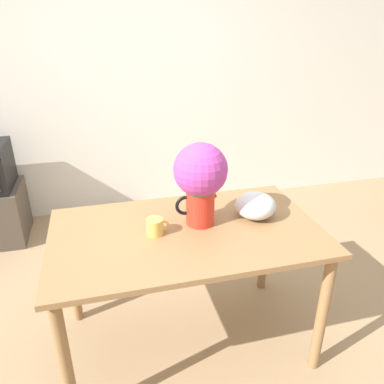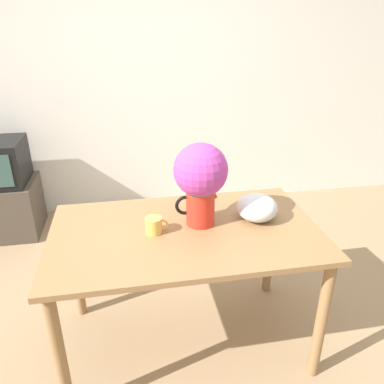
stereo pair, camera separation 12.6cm
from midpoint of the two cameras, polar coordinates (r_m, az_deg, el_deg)
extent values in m
plane|color=#9E7F5B|center=(2.43, -3.15, -23.56)|extent=(12.00, 12.00, 0.00)
cube|color=silver|center=(3.71, -10.34, 16.46)|extent=(8.00, 0.05, 2.60)
cube|color=olive|center=(2.02, -2.66, -6.19)|extent=(1.44, 0.85, 0.03)
cylinder|color=olive|center=(1.98, -20.59, -23.58)|extent=(0.06, 0.06, 0.76)
cylinder|color=olive|center=(2.20, 17.61, -17.37)|extent=(0.06, 0.06, 0.76)
cylinder|color=olive|center=(2.53, -19.30, -11.32)|extent=(0.06, 0.06, 0.76)
cylinder|color=olive|center=(2.70, 9.73, -7.65)|extent=(0.06, 0.06, 0.76)
cylinder|color=red|center=(2.03, -0.53, -2.10)|extent=(0.16, 0.16, 0.21)
cone|color=red|center=(2.01, 1.30, 0.03)|extent=(0.05, 0.05, 0.05)
torus|color=black|center=(2.01, -2.79, -2.08)|extent=(0.11, 0.02, 0.11)
sphere|color=#3D7033|center=(1.96, -0.54, 2.01)|extent=(0.21, 0.21, 0.21)
sphere|color=#B23D99|center=(1.94, -0.55, 3.37)|extent=(0.29, 0.29, 0.29)
cylinder|color=gold|center=(1.97, -7.52, -5.28)|extent=(0.09, 0.09, 0.09)
torus|color=gold|center=(1.97, -6.17, -5.13)|extent=(0.06, 0.01, 0.06)
ellipsoid|color=silver|center=(2.12, 7.98, -2.09)|extent=(0.23, 0.23, 0.15)
camera|label=1|loc=(0.06, -91.82, -0.84)|focal=35.00mm
camera|label=2|loc=(0.06, 88.18, 0.84)|focal=35.00mm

